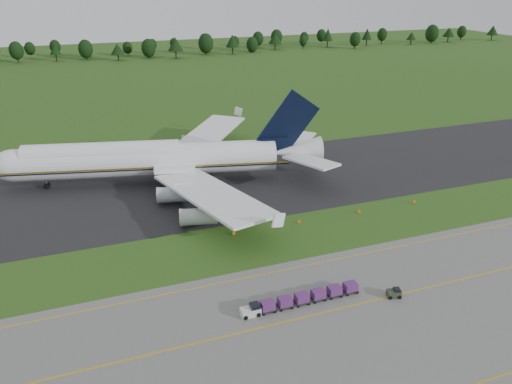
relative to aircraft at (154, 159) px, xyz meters
name	(u,v)px	position (x,y,z in m)	size (l,w,h in m)	color
ground	(252,243)	(10.93, -33.51, -5.88)	(600.00, 600.00, 0.00)	#284B16
apron	(350,377)	(10.93, -67.51, -5.85)	(300.00, 52.00, 0.06)	#63635E
taxiway	(209,185)	(10.93, -5.51, -5.84)	(300.00, 40.00, 0.08)	black
apron_markings	(322,339)	(10.93, -60.49, -5.81)	(300.00, 30.20, 0.01)	#D1920C
tree_line	(102,48)	(3.56, 188.52, 0.69)	(529.01, 23.32, 11.99)	black
aircraft	(154,159)	(0.00, 0.00, 0.00)	(73.61, 69.64, 20.59)	white
baggage_train	(300,299)	(11.37, -52.50, -4.96)	(18.13, 1.64, 1.58)	silver
utility_cart	(394,294)	(25.04, -55.73, -5.29)	(2.22, 1.65, 1.09)	#2E3424
edge_markers	(330,217)	(28.50, -29.46, -5.60)	(39.66, 0.30, 0.60)	#FF5D08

